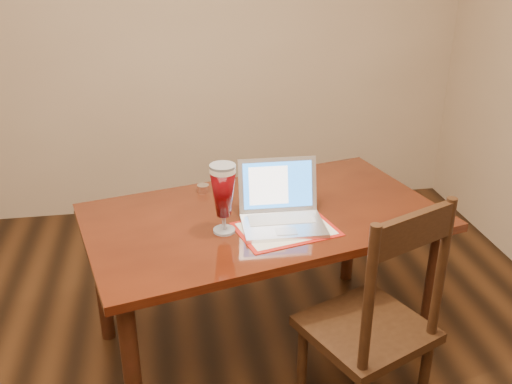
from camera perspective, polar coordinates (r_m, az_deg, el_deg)
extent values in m
cube|color=tan|center=(4.09, -10.82, 15.68)|extent=(4.50, 0.01, 2.70)
cube|color=#451709|center=(2.67, 0.76, -2.55)|extent=(1.79, 1.26, 0.04)
cylinder|color=#37170D|center=(2.41, -12.25, -17.48)|extent=(0.07, 0.07, 0.72)
cylinder|color=#37170D|center=(2.94, 17.10, -9.57)|extent=(0.07, 0.07, 0.72)
cylinder|color=#37170D|center=(3.01, -15.19, -8.38)|extent=(0.07, 0.07, 0.72)
cylinder|color=#37170D|center=(3.44, 9.35, -3.36)|extent=(0.07, 0.07, 0.72)
cube|color=#A5170F|center=(2.52, 3.02, -3.73)|extent=(0.48, 0.39, 0.00)
cube|color=silver|center=(2.52, 3.02, -3.69)|extent=(0.43, 0.35, 0.00)
cube|color=silver|center=(2.53, 2.75, -3.38)|extent=(0.37, 0.26, 0.02)
cube|color=silver|center=(2.57, 2.55, -2.68)|extent=(0.30, 0.12, 0.00)
cube|color=silver|center=(2.46, 3.06, -3.95)|extent=(0.09, 0.07, 0.00)
cube|color=silver|center=(2.61, 2.18, 0.73)|extent=(0.36, 0.08, 0.24)
cube|color=blue|center=(2.60, 2.20, 0.71)|extent=(0.32, 0.06, 0.20)
cube|color=white|center=(2.60, 1.27, 0.65)|extent=(0.18, 0.05, 0.17)
cylinder|color=silver|center=(2.50, -3.20, -3.84)|extent=(0.10, 0.10, 0.01)
cylinder|color=silver|center=(2.48, -3.22, -3.03)|extent=(0.02, 0.02, 0.07)
cylinder|color=beige|center=(2.38, -3.36, 2.22)|extent=(0.11, 0.11, 0.02)
cylinder|color=silver|center=(2.37, -3.37, 2.59)|extent=(0.11, 0.11, 0.01)
cylinder|color=white|center=(2.88, -5.31, 0.34)|extent=(0.06, 0.06, 0.04)
cylinder|color=white|center=(2.93, -3.05, 0.85)|extent=(0.06, 0.06, 0.04)
cube|color=black|center=(2.44, 10.96, -13.29)|extent=(0.60, 0.59, 0.04)
cylinder|color=black|center=(2.62, 16.37, -17.86)|extent=(0.04, 0.04, 0.45)
cylinder|color=black|center=(2.60, 4.61, -17.16)|extent=(0.04, 0.04, 0.45)
cylinder|color=black|center=(2.80, 10.88, -14.13)|extent=(0.04, 0.04, 0.45)
cylinder|color=black|center=(2.05, 11.22, -10.57)|extent=(0.04, 0.04, 0.59)
cylinder|color=black|center=(2.29, 18.04, -7.30)|extent=(0.04, 0.04, 0.59)
cube|color=black|center=(2.06, 15.49, -3.74)|extent=(0.35, 0.18, 0.13)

